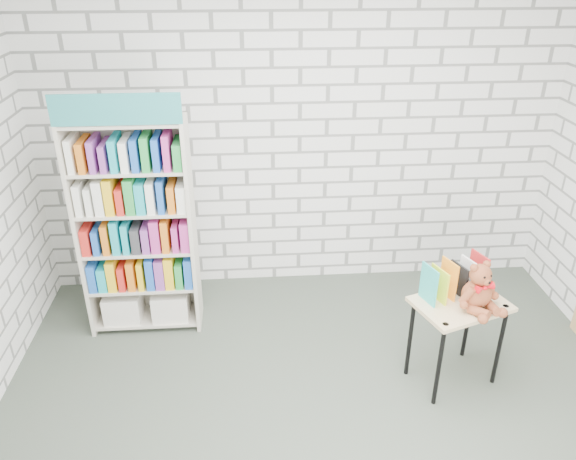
{
  "coord_description": "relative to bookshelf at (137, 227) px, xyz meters",
  "views": [
    {
      "loc": [
        -0.45,
        -2.63,
        2.86
      ],
      "look_at": [
        -0.18,
        0.95,
        1.04
      ],
      "focal_mm": 35.0,
      "sensor_mm": 36.0,
      "label": 1
    }
  ],
  "objects": [
    {
      "name": "bookshelf",
      "position": [
        0.0,
        0.0,
        0.0
      ],
      "size": [
        0.88,
        0.34,
        1.98
      ],
      "color": "beige",
      "rests_on": "ground"
    },
    {
      "name": "table_books",
      "position": [
        2.28,
        -0.78,
        -0.11
      ],
      "size": [
        0.47,
        0.33,
        0.26
      ],
      "color": "#28AFA6",
      "rests_on": "display_table"
    },
    {
      "name": "teddy_bear",
      "position": [
        2.39,
        -0.95,
        -0.1
      ],
      "size": [
        0.32,
        0.31,
        0.34
      ],
      "color": "maroon",
      "rests_on": "display_table"
    },
    {
      "name": "room_shell",
      "position": [
        1.33,
        -1.36,
        0.88
      ],
      "size": [
        4.52,
        4.02,
        2.81
      ],
      "color": "silver",
      "rests_on": "ground"
    },
    {
      "name": "ground",
      "position": [
        1.33,
        -1.36,
        -0.9
      ],
      "size": [
        4.5,
        4.5,
        0.0
      ],
      "primitive_type": "plane",
      "color": "#3F483C",
      "rests_on": "ground"
    },
    {
      "name": "display_table",
      "position": [
        2.31,
        -0.87,
        -0.33
      ],
      "size": [
        0.73,
        0.61,
        0.67
      ],
      "color": "tan",
      "rests_on": "ground"
    }
  ]
}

